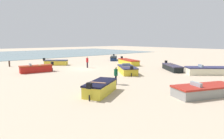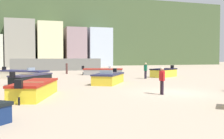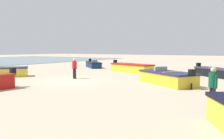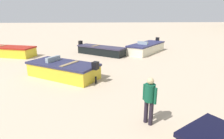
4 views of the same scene
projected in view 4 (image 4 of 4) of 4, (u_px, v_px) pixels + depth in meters
The scene contains 5 objects.
boat_black_0 at pixel (101, 50), 16.47m from camera, with size 3.76×4.44×1.09m.
boat_yellow_2 at pixel (63, 70), 10.49m from camera, with size 3.74×4.49×1.18m.
boat_yellow_3 at pixel (7, 51), 15.86m from camera, with size 3.03×5.24×1.18m.
boat_cream_5 at pixel (146, 48), 17.33m from camera, with size 4.80×4.49×1.21m.
beach_walker_foreground at pixel (149, 97), 5.80m from camera, with size 0.48×0.48×1.62m.
Camera 4 is at (8.29, 8.69, 3.48)m, focal length 29.11 mm.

